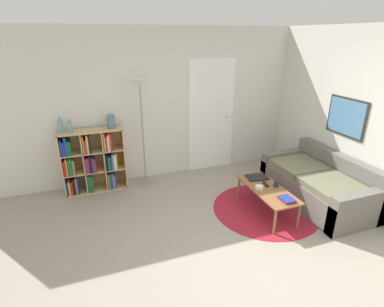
{
  "coord_description": "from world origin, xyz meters",
  "views": [
    {
      "loc": [
        -1.51,
        -2.29,
        2.45
      ],
      "look_at": [
        -0.14,
        1.5,
        0.85
      ],
      "focal_mm": 28.0,
      "sensor_mm": 36.0,
      "label": 1
    }
  ],
  "objects_px": {
    "coffee_table": "(267,191)",
    "bottle_left": "(61,126)",
    "vase_on_shelf": "(111,122)",
    "laptop": "(257,177)",
    "bowl": "(259,187)",
    "cup": "(276,184)",
    "floor_lamp": "(141,103)",
    "couch": "(320,185)",
    "bottle_middle": "(70,127)",
    "bookshelf": "(91,161)"
  },
  "relations": [
    {
      "from": "coffee_table",
      "to": "bottle_left",
      "type": "relative_size",
      "value": 4.31
    },
    {
      "from": "coffee_table",
      "to": "vase_on_shelf",
      "type": "relative_size",
      "value": 4.98
    },
    {
      "from": "laptop",
      "to": "bowl",
      "type": "height_order",
      "value": "bowl"
    },
    {
      "from": "bowl",
      "to": "vase_on_shelf",
      "type": "xyz_separation_m",
      "value": [
        -1.84,
        1.57,
        0.74
      ]
    },
    {
      "from": "coffee_table",
      "to": "vase_on_shelf",
      "type": "xyz_separation_m",
      "value": [
        -1.96,
        1.61,
        0.8
      ]
    },
    {
      "from": "cup",
      "to": "coffee_table",
      "type": "bearing_deg",
      "value": -177.41
    },
    {
      "from": "floor_lamp",
      "to": "laptop",
      "type": "height_order",
      "value": "floor_lamp"
    },
    {
      "from": "couch",
      "to": "laptop",
      "type": "bearing_deg",
      "value": 160.89
    },
    {
      "from": "laptop",
      "to": "bottle_middle",
      "type": "relative_size",
      "value": 1.61
    },
    {
      "from": "bottle_middle",
      "to": "laptop",
      "type": "bearing_deg",
      "value": -25.13
    },
    {
      "from": "bookshelf",
      "to": "coffee_table",
      "type": "height_order",
      "value": "bookshelf"
    },
    {
      "from": "vase_on_shelf",
      "to": "bowl",
      "type": "bearing_deg",
      "value": -40.39
    },
    {
      "from": "floor_lamp",
      "to": "coffee_table",
      "type": "distance_m",
      "value": 2.39
    },
    {
      "from": "floor_lamp",
      "to": "bottle_left",
      "type": "xyz_separation_m",
      "value": [
        -1.24,
        0.1,
        -0.29
      ]
    },
    {
      "from": "laptop",
      "to": "couch",
      "type": "bearing_deg",
      "value": -19.11
    },
    {
      "from": "couch",
      "to": "floor_lamp",
      "type": "bearing_deg",
      "value": 148.38
    },
    {
      "from": "bottle_left",
      "to": "vase_on_shelf",
      "type": "height_order",
      "value": "bottle_left"
    },
    {
      "from": "couch",
      "to": "bowl",
      "type": "xyz_separation_m",
      "value": [
        -1.09,
        0.01,
        0.15
      ]
    },
    {
      "from": "bookshelf",
      "to": "coffee_table",
      "type": "bearing_deg",
      "value": -34.48
    },
    {
      "from": "floor_lamp",
      "to": "coffee_table",
      "type": "bearing_deg",
      "value": -46.14
    },
    {
      "from": "vase_on_shelf",
      "to": "bottle_left",
      "type": "bearing_deg",
      "value": 178.14
    },
    {
      "from": "laptop",
      "to": "bottle_middle",
      "type": "height_order",
      "value": "bottle_middle"
    },
    {
      "from": "couch",
      "to": "laptop",
      "type": "xyz_separation_m",
      "value": [
        -0.94,
        0.33,
        0.14
      ]
    },
    {
      "from": "couch",
      "to": "laptop",
      "type": "distance_m",
      "value": 1.0
    },
    {
      "from": "bottle_left",
      "to": "cup",
      "type": "bearing_deg",
      "value": -29.6
    },
    {
      "from": "floor_lamp",
      "to": "bottle_left",
      "type": "relative_size",
      "value": 7.33
    },
    {
      "from": "bottle_left",
      "to": "vase_on_shelf",
      "type": "xyz_separation_m",
      "value": [
        0.75,
        -0.02,
        0.0
      ]
    },
    {
      "from": "coffee_table",
      "to": "bottle_middle",
      "type": "relative_size",
      "value": 5.08
    },
    {
      "from": "couch",
      "to": "laptop",
      "type": "relative_size",
      "value": 5.17
    },
    {
      "from": "bookshelf",
      "to": "laptop",
      "type": "height_order",
      "value": "bookshelf"
    },
    {
      "from": "couch",
      "to": "cup",
      "type": "distance_m",
      "value": 0.85
    },
    {
      "from": "bottle_left",
      "to": "bowl",
      "type": "bearing_deg",
      "value": -31.52
    },
    {
      "from": "bottle_left",
      "to": "bottle_middle",
      "type": "bearing_deg",
      "value": -21.76
    },
    {
      "from": "laptop",
      "to": "bottle_left",
      "type": "distance_m",
      "value": 3.12
    },
    {
      "from": "bookshelf",
      "to": "couch",
      "type": "bearing_deg",
      "value": -25.49
    },
    {
      "from": "bowl",
      "to": "bottle_middle",
      "type": "bearing_deg",
      "value": 148.01
    },
    {
      "from": "coffee_table",
      "to": "bottle_middle",
      "type": "bearing_deg",
      "value": 148.56
    },
    {
      "from": "cup",
      "to": "vase_on_shelf",
      "type": "relative_size",
      "value": 0.4
    },
    {
      "from": "laptop",
      "to": "coffee_table",
      "type": "bearing_deg",
      "value": -95.86
    },
    {
      "from": "bookshelf",
      "to": "floor_lamp",
      "type": "relative_size",
      "value": 0.58
    },
    {
      "from": "cup",
      "to": "vase_on_shelf",
      "type": "xyz_separation_m",
      "value": [
        -2.11,
        1.6,
        0.71
      ]
    },
    {
      "from": "cup",
      "to": "vase_on_shelf",
      "type": "bearing_deg",
      "value": 142.78
    },
    {
      "from": "bookshelf",
      "to": "bottle_left",
      "type": "relative_size",
      "value": 4.23
    },
    {
      "from": "coffee_table",
      "to": "cup",
      "type": "distance_m",
      "value": 0.17
    },
    {
      "from": "couch",
      "to": "vase_on_shelf",
      "type": "xyz_separation_m",
      "value": [
        -2.94,
        1.58,
        0.88
      ]
    },
    {
      "from": "bookshelf",
      "to": "bottle_middle",
      "type": "xyz_separation_m",
      "value": [
        -0.25,
        -0.03,
        0.62
      ]
    },
    {
      "from": "floor_lamp",
      "to": "bottle_left",
      "type": "distance_m",
      "value": 1.28
    },
    {
      "from": "coffee_table",
      "to": "vase_on_shelf",
      "type": "distance_m",
      "value": 2.66
    },
    {
      "from": "bookshelf",
      "to": "coffee_table",
      "type": "relative_size",
      "value": 0.98
    },
    {
      "from": "laptop",
      "to": "vase_on_shelf",
      "type": "distance_m",
      "value": 2.47
    }
  ]
}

